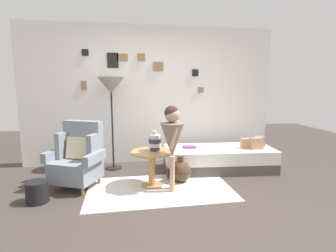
{
  "coord_description": "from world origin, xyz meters",
  "views": [
    {
      "loc": [
        -0.57,
        -3.19,
        1.53
      ],
      "look_at": [
        0.15,
        0.95,
        0.85
      ],
      "focal_mm": 28.41,
      "sensor_mm": 36.0,
      "label": 1
    }
  ],
  "objects_px": {
    "armchair": "(78,158)",
    "side_table": "(152,161)",
    "person_child": "(172,136)",
    "floor_lamp": "(111,88)",
    "book_on_daybed": "(189,147)",
    "magazine_basket": "(37,192)",
    "daybed": "(219,159)",
    "demijohn_near": "(181,171)",
    "vase_striped": "(155,142)"
  },
  "relations": [
    {
      "from": "armchair",
      "to": "side_table",
      "type": "distance_m",
      "value": 1.09
    },
    {
      "from": "armchair",
      "to": "person_child",
      "type": "bearing_deg",
      "value": -17.06
    },
    {
      "from": "side_table",
      "to": "floor_lamp",
      "type": "bearing_deg",
      "value": 121.55
    },
    {
      "from": "armchair",
      "to": "floor_lamp",
      "type": "height_order",
      "value": "floor_lamp"
    },
    {
      "from": "floor_lamp",
      "to": "book_on_daybed",
      "type": "height_order",
      "value": "floor_lamp"
    },
    {
      "from": "magazine_basket",
      "to": "daybed",
      "type": "bearing_deg",
      "value": 17.07
    },
    {
      "from": "daybed",
      "to": "magazine_basket",
      "type": "xyz_separation_m",
      "value": [
        -2.78,
        -0.85,
        -0.06
      ]
    },
    {
      "from": "demijohn_near",
      "to": "magazine_basket",
      "type": "height_order",
      "value": "demijohn_near"
    },
    {
      "from": "book_on_daybed",
      "to": "demijohn_near",
      "type": "height_order",
      "value": "book_on_daybed"
    },
    {
      "from": "side_table",
      "to": "floor_lamp",
      "type": "relative_size",
      "value": 0.37
    },
    {
      "from": "side_table",
      "to": "demijohn_near",
      "type": "distance_m",
      "value": 0.52
    },
    {
      "from": "person_child",
      "to": "demijohn_near",
      "type": "bearing_deg",
      "value": 58.84
    },
    {
      "from": "daybed",
      "to": "person_child",
      "type": "bearing_deg",
      "value": -141.74
    },
    {
      "from": "book_on_daybed",
      "to": "magazine_basket",
      "type": "xyz_separation_m",
      "value": [
        -2.27,
        -0.94,
        -0.28
      ]
    },
    {
      "from": "armchair",
      "to": "side_table",
      "type": "xyz_separation_m",
      "value": [
        1.07,
        -0.19,
        -0.05
      ]
    },
    {
      "from": "vase_striped",
      "to": "side_table",
      "type": "bearing_deg",
      "value": -152.54
    },
    {
      "from": "demijohn_near",
      "to": "floor_lamp",
      "type": "bearing_deg",
      "value": 140.98
    },
    {
      "from": "vase_striped",
      "to": "magazine_basket",
      "type": "distance_m",
      "value": 1.69
    },
    {
      "from": "demijohn_near",
      "to": "vase_striped",
      "type": "bearing_deg",
      "value": -169.17
    },
    {
      "from": "floor_lamp",
      "to": "demijohn_near",
      "type": "relative_size",
      "value": 3.94
    },
    {
      "from": "armchair",
      "to": "daybed",
      "type": "height_order",
      "value": "armchair"
    },
    {
      "from": "person_child",
      "to": "book_on_daybed",
      "type": "height_order",
      "value": "person_child"
    },
    {
      "from": "daybed",
      "to": "vase_striped",
      "type": "bearing_deg",
      "value": -156.04
    },
    {
      "from": "daybed",
      "to": "floor_lamp",
      "type": "distance_m",
      "value": 2.26
    },
    {
      "from": "side_table",
      "to": "armchair",
      "type": "bearing_deg",
      "value": 169.78
    },
    {
      "from": "daybed",
      "to": "magazine_basket",
      "type": "height_order",
      "value": "daybed"
    },
    {
      "from": "side_table",
      "to": "vase_striped",
      "type": "height_order",
      "value": "vase_striped"
    },
    {
      "from": "demijohn_near",
      "to": "magazine_basket",
      "type": "distance_m",
      "value": 2.03
    },
    {
      "from": "vase_striped",
      "to": "magazine_basket",
      "type": "bearing_deg",
      "value": -168.56
    },
    {
      "from": "side_table",
      "to": "book_on_daybed",
      "type": "bearing_deg",
      "value": 41.34
    },
    {
      "from": "book_on_daybed",
      "to": "armchair",
      "type": "bearing_deg",
      "value": -165.78
    },
    {
      "from": "book_on_daybed",
      "to": "floor_lamp",
      "type": "bearing_deg",
      "value": 167.05
    },
    {
      "from": "person_child",
      "to": "book_on_daybed",
      "type": "bearing_deg",
      "value": 61.39
    },
    {
      "from": "person_child",
      "to": "armchair",
      "type": "bearing_deg",
      "value": 162.94
    },
    {
      "from": "floor_lamp",
      "to": "demijohn_near",
      "type": "height_order",
      "value": "floor_lamp"
    },
    {
      "from": "floor_lamp",
      "to": "daybed",
      "type": "bearing_deg",
      "value": -12.12
    },
    {
      "from": "armchair",
      "to": "magazine_basket",
      "type": "distance_m",
      "value": 0.73
    },
    {
      "from": "demijohn_near",
      "to": "person_child",
      "type": "bearing_deg",
      "value": -121.16
    },
    {
      "from": "armchair",
      "to": "book_on_daybed",
      "type": "relative_size",
      "value": 4.41
    },
    {
      "from": "vase_striped",
      "to": "floor_lamp",
      "type": "relative_size",
      "value": 0.18
    },
    {
      "from": "person_child",
      "to": "demijohn_near",
      "type": "distance_m",
      "value": 0.73
    },
    {
      "from": "side_table",
      "to": "magazine_basket",
      "type": "distance_m",
      "value": 1.57
    },
    {
      "from": "magazine_basket",
      "to": "demijohn_near",
      "type": "bearing_deg",
      "value": 11.31
    },
    {
      "from": "side_table",
      "to": "magazine_basket",
      "type": "xyz_separation_m",
      "value": [
        -1.52,
        -0.29,
        -0.25
      ]
    },
    {
      "from": "demijohn_near",
      "to": "book_on_daybed",
      "type": "bearing_deg",
      "value": 62.97
    },
    {
      "from": "floor_lamp",
      "to": "magazine_basket",
      "type": "bearing_deg",
      "value": -126.81
    },
    {
      "from": "armchair",
      "to": "demijohn_near",
      "type": "xyz_separation_m",
      "value": [
        1.53,
        -0.09,
        -0.27
      ]
    },
    {
      "from": "demijohn_near",
      "to": "magazine_basket",
      "type": "relative_size",
      "value": 1.48
    },
    {
      "from": "daybed",
      "to": "floor_lamp",
      "type": "bearing_deg",
      "value": 167.88
    },
    {
      "from": "demijohn_near",
      "to": "side_table",
      "type": "bearing_deg",
      "value": -167.06
    }
  ]
}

